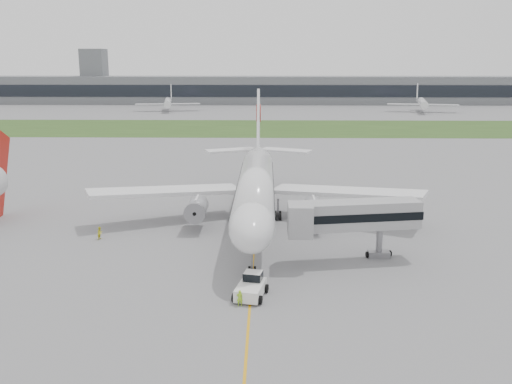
{
  "coord_description": "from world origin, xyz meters",
  "views": [
    {
      "loc": [
        1.61,
        -73.62,
        22.99
      ],
      "look_at": [
        0.08,
        2.0,
        5.26
      ],
      "focal_mm": 40.0,
      "sensor_mm": 36.0,
      "label": 1
    }
  ],
  "objects_px": {
    "airliner": "(256,185)",
    "pushback_tug": "(251,286)",
    "jet_bridge": "(349,216)",
    "ground_crew_near": "(240,298)"
  },
  "relations": [
    {
      "from": "airliner",
      "to": "jet_bridge",
      "type": "relative_size",
      "value": 3.46
    },
    {
      "from": "airliner",
      "to": "pushback_tug",
      "type": "xyz_separation_m",
      "value": [
        0.07,
        -25.71,
        -4.64
      ]
    },
    {
      "from": "airliner",
      "to": "ground_crew_near",
      "type": "distance_m",
      "value": 28.55
    },
    {
      "from": "ground_crew_near",
      "to": "pushback_tug",
      "type": "bearing_deg",
      "value": -117.66
    },
    {
      "from": "jet_bridge",
      "to": "ground_crew_near",
      "type": "relative_size",
      "value": 9.72
    },
    {
      "from": "airliner",
      "to": "ground_crew_near",
      "type": "xyz_separation_m",
      "value": [
        -0.96,
        -28.12,
        -4.86
      ]
    },
    {
      "from": "airliner",
      "to": "pushback_tug",
      "type": "relative_size",
      "value": 11.43
    },
    {
      "from": "pushback_tug",
      "to": "ground_crew_near",
      "type": "bearing_deg",
      "value": -101.42
    },
    {
      "from": "jet_bridge",
      "to": "ground_crew_near",
      "type": "bearing_deg",
      "value": -142.98
    },
    {
      "from": "pushback_tug",
      "to": "airliner",
      "type": "bearing_deg",
      "value": 101.83
    }
  ]
}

